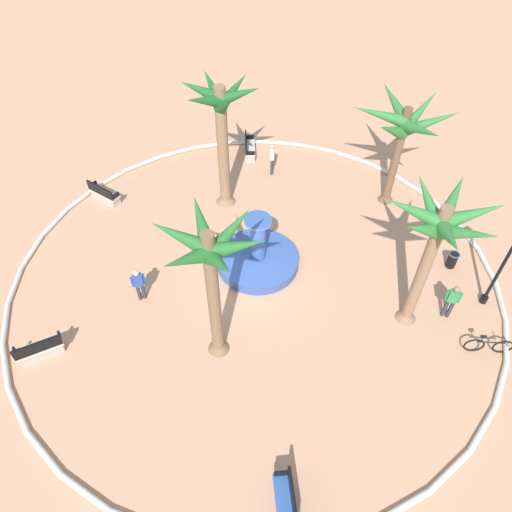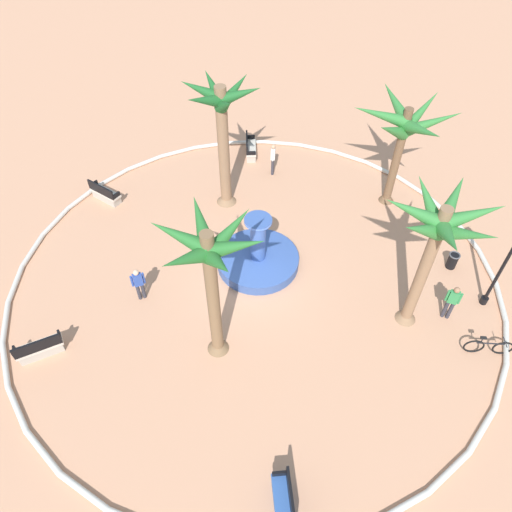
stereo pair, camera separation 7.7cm
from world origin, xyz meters
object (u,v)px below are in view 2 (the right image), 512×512
Objects in this scene: bench_west at (250,149)px; lamppost at (508,258)px; person_cyclist_photo at (139,283)px; palm_tree_near_fountain at (210,264)px; bench_east at (106,194)px; bicycle_red_frame at (488,347)px; person_pedestrian_stroll at (273,158)px; person_cyclist_helmet at (452,301)px; bench_southeast at (284,505)px; palm_tree_mid_plaza at (438,234)px; bench_north at (40,349)px; fountain at (258,258)px; trash_bin at (453,260)px; palm_tree_by_curb at (222,121)px; palm_tree_far_side at (405,128)px.

lamppost is (-12.42, -5.23, 2.17)m from bench_west.
palm_tree_near_fountain is at bearing -146.13° from person_cyclist_photo.
bicycle_red_frame is at bearing -138.63° from bench_east.
person_pedestrian_stroll is at bearing -53.05° from person_cyclist_photo.
bench_east is 0.94× the size of person_cyclist_helmet.
palm_tree_mid_plaza is at bearing -56.21° from bench_southeast.
person_pedestrian_stroll reaches higher than bench_west.
fountain is at bearing -80.20° from bench_north.
bench_west is 0.99× the size of person_cyclist_helmet.
palm_tree_near_fountain is 5.28m from person_cyclist_photo.
trash_bin is 4.14m from bicycle_red_frame.
bench_southeast is (-5.69, -0.20, -4.14)m from palm_tree_near_fountain.
palm_tree_by_curb is 14.16m from bench_southeast.
palm_tree_by_curb is 3.63× the size of bench_southeast.
palm_tree_near_fountain is 8.18× the size of trash_bin.
trash_bin is 0.46× the size of person_cyclist_photo.
bench_east is 1.00× the size of person_cyclist_photo.
palm_tree_near_fountain is at bearing 81.67° from lamppost.
lamppost is (-3.37, -16.22, 2.17)m from bench_north.
palm_tree_by_curb is 3.81× the size of person_cyclist_photo.
bicycle_red_frame is (-14.31, -3.84, 0.04)m from bench_west.
person_cyclist_photo reaches higher than bench_east.
bench_west is (10.92, -5.02, -4.14)m from palm_tree_near_fountain.
person_cyclist_helmet is (-9.26, -5.78, -3.33)m from palm_tree_by_curb.
person_cyclist_photo is at bearing 137.01° from bench_west.
person_cyclist_photo is at bearing 14.85° from bench_southeast.
lamppost is at bearing -101.73° from bench_north.
person_cyclist_helmet is (-1.57, -8.45, -3.54)m from palm_tree_near_fountain.
bench_east is at bearing 41.75° from palm_tree_mid_plaza.
fountain is at bearing 42.28° from bicycle_red_frame.
lamppost is 5.90× the size of trash_bin.
palm_tree_far_side is 3.18× the size of bicycle_red_frame.
bench_west is at bearing -81.03° from bench_east.
bench_east is at bearing 98.97° from bench_west.
palm_tree_near_fountain reaches higher than trash_bin.
bench_north is 1.03× the size of bicycle_red_frame.
person_pedestrian_stroll is at bearing -26.65° from fountain.
palm_tree_mid_plaza is 3.61× the size of bench_east.
fountain is 4.64× the size of trash_bin.
bench_southeast is at bearing 104.82° from bicycle_red_frame.
palm_tree_mid_plaza is (-4.50, -4.29, 4.08)m from fountain.
bench_west reaches higher than bicycle_red_frame.
bench_north is 16.20m from trash_bin.
palm_tree_mid_plaza is at bearing 117.49° from trash_bin.
person_cyclist_helmet reaches higher than person_pedestrian_stroll.
bicycle_red_frame is at bearing -150.83° from palm_tree_by_curb.
palm_tree_far_side is at bearing -75.91° from fountain.
person_cyclist_helmet is at bearing -106.42° from palm_tree_mid_plaza.
person_cyclist_photo is at bearing 64.58° from palm_tree_mid_plaza.
bench_west is 12.96m from person_cyclist_helmet.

